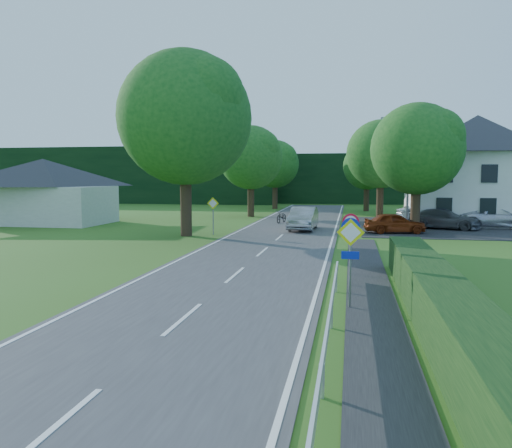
% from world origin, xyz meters
% --- Properties ---
extents(ground, '(160.00, 160.00, 0.00)m').
position_xyz_m(ground, '(0.00, 0.00, 0.00)').
color(ground, '#365618').
rests_on(ground, ground).
extents(road, '(7.00, 80.00, 0.04)m').
position_xyz_m(road, '(0.00, 20.00, 0.02)').
color(road, '#3A3A3D').
rests_on(road, ground).
extents(footpath, '(1.50, 44.00, 0.04)m').
position_xyz_m(footpath, '(4.95, 2.00, 0.02)').
color(footpath, black).
rests_on(footpath, ground).
extents(parking_pad, '(14.00, 16.00, 0.04)m').
position_xyz_m(parking_pad, '(12.00, 33.00, 0.02)').
color(parking_pad, black).
rests_on(parking_pad, ground).
extents(line_edge_left, '(0.12, 80.00, 0.01)m').
position_xyz_m(line_edge_left, '(-3.25, 20.00, 0.04)').
color(line_edge_left, white).
rests_on(line_edge_left, road).
extents(line_edge_right, '(0.12, 80.00, 0.01)m').
position_xyz_m(line_edge_right, '(3.25, 20.00, 0.04)').
color(line_edge_right, white).
rests_on(line_edge_right, road).
extents(line_centre, '(0.12, 80.00, 0.01)m').
position_xyz_m(line_centre, '(0.00, 20.00, 0.04)').
color(line_centre, white).
rests_on(line_centre, road).
extents(tree_main, '(9.40, 9.40, 11.64)m').
position_xyz_m(tree_main, '(-6.00, 24.00, 5.82)').
color(tree_main, '#174E18').
rests_on(tree_main, ground).
extents(tree_left_far, '(7.00, 7.00, 8.58)m').
position_xyz_m(tree_left_far, '(-5.00, 40.00, 4.29)').
color(tree_left_far, '#174E18').
rests_on(tree_left_far, ground).
extents(tree_right_far, '(7.40, 7.40, 9.09)m').
position_xyz_m(tree_right_far, '(7.00, 42.00, 4.54)').
color(tree_right_far, '#174E18').
rests_on(tree_right_far, ground).
extents(tree_left_back, '(6.60, 6.60, 8.07)m').
position_xyz_m(tree_left_back, '(-4.50, 52.00, 4.04)').
color(tree_left_back, '#174E18').
rests_on(tree_left_back, ground).
extents(tree_right_back, '(6.20, 6.20, 7.56)m').
position_xyz_m(tree_right_back, '(6.00, 50.00, 3.78)').
color(tree_right_back, '#174E18').
rests_on(tree_right_back, ground).
extents(tree_right_mid, '(7.00, 7.00, 8.58)m').
position_xyz_m(tree_right_mid, '(8.50, 28.00, 4.29)').
color(tree_right_mid, '#174E18').
rests_on(tree_right_mid, ground).
extents(treeline_left, '(44.00, 6.00, 8.00)m').
position_xyz_m(treeline_left, '(-28.00, 62.00, 4.00)').
color(treeline_left, black).
rests_on(treeline_left, ground).
extents(treeline_right, '(30.00, 5.00, 7.00)m').
position_xyz_m(treeline_right, '(8.00, 66.00, 3.50)').
color(treeline_right, black).
rests_on(treeline_right, ground).
extents(bungalow_left, '(11.00, 6.50, 5.20)m').
position_xyz_m(bungalow_left, '(-20.00, 30.00, 2.71)').
color(bungalow_left, '#B3B2AE').
rests_on(bungalow_left, ground).
extents(house_white, '(10.60, 8.40, 8.60)m').
position_xyz_m(house_white, '(14.00, 36.00, 4.41)').
color(house_white, white).
rests_on(house_white, ground).
extents(streetlight, '(2.03, 0.18, 8.00)m').
position_xyz_m(streetlight, '(8.06, 30.00, 4.46)').
color(streetlight, slate).
rests_on(streetlight, ground).
extents(sign_priority_right, '(0.78, 0.09, 2.59)m').
position_xyz_m(sign_priority_right, '(4.30, 7.98, 1.80)').
color(sign_priority_right, slate).
rests_on(sign_priority_right, ground).
extents(sign_roundabout, '(0.64, 0.08, 2.37)m').
position_xyz_m(sign_roundabout, '(4.30, 10.98, 1.67)').
color(sign_roundabout, slate).
rests_on(sign_roundabout, ground).
extents(sign_speed_limit, '(0.64, 0.11, 2.37)m').
position_xyz_m(sign_speed_limit, '(4.30, 12.97, 1.77)').
color(sign_speed_limit, slate).
rests_on(sign_speed_limit, ground).
extents(sign_priority_left, '(0.78, 0.09, 2.44)m').
position_xyz_m(sign_priority_left, '(-4.50, 24.98, 1.72)').
color(sign_priority_left, slate).
rests_on(sign_priority_left, ground).
extents(moving_car, '(1.86, 4.90, 1.59)m').
position_xyz_m(moving_car, '(1.02, 28.74, 0.84)').
color(moving_car, '#AAA9AE').
rests_on(moving_car, road).
extents(motorcycle, '(1.10, 2.06, 1.03)m').
position_xyz_m(motorcycle, '(-1.20, 33.77, 0.55)').
color(motorcycle, black).
rests_on(motorcycle, road).
extents(parked_car_red, '(4.17, 2.19, 1.35)m').
position_xyz_m(parked_car_red, '(7.20, 27.86, 0.72)').
color(parked_car_red, maroon).
rests_on(parked_car_red, parking_pad).
extents(parked_car_silver_a, '(4.81, 2.65, 1.50)m').
position_xyz_m(parked_car_silver_a, '(10.41, 36.32, 0.79)').
color(parked_car_silver_a, silver).
rests_on(parked_car_silver_a, parking_pad).
extents(parked_car_grey, '(5.27, 3.43, 1.42)m').
position_xyz_m(parked_car_grey, '(10.88, 31.26, 0.75)').
color(parked_car_grey, '#535358').
rests_on(parked_car_grey, parking_pad).
extents(parked_car_silver_b, '(5.53, 2.64, 1.52)m').
position_xyz_m(parked_car_silver_b, '(14.85, 32.72, 0.80)').
color(parked_car_silver_b, silver).
rests_on(parked_car_silver_b, parking_pad).
extents(parasol, '(2.08, 2.12, 1.81)m').
position_xyz_m(parasol, '(10.18, 35.00, 0.95)').
color(parasol, '#C23B0F').
rests_on(parasol, parking_pad).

